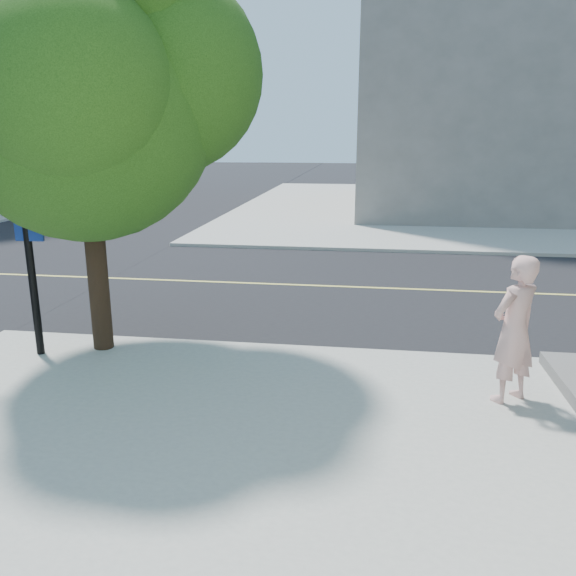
# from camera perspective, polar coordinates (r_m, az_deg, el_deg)

# --- Properties ---
(ground) EXTENTS (140.00, 140.00, 0.00)m
(ground) POSITION_cam_1_polar(r_m,az_deg,el_deg) (11.43, -22.07, -4.69)
(ground) COLOR black
(ground) RESTS_ON ground
(road_ew) EXTENTS (140.00, 9.00, 0.01)m
(road_ew) POSITION_cam_1_polar(r_m,az_deg,el_deg) (15.30, -13.74, 0.81)
(road_ew) COLOR black
(road_ew) RESTS_ON ground
(sidewalk_ne) EXTENTS (29.00, 25.00, 0.12)m
(sidewalk_ne) POSITION_cam_1_polar(r_m,az_deg,el_deg) (31.92, 22.61, 7.37)
(sidewalk_ne) COLOR #A3A299
(sidewalk_ne) RESTS_ON ground
(filler_ne) EXTENTS (18.00, 16.00, 14.00)m
(filler_ne) POSITION_cam_1_polar(r_m,az_deg,el_deg) (32.52, 24.60, 19.82)
(filler_ne) COLOR slate
(filler_ne) RESTS_ON sidewalk_ne
(man_on_phone) EXTENTS (0.88, 0.83, 2.02)m
(man_on_phone) POSITION_cam_1_polar(r_m,az_deg,el_deg) (8.20, 21.51, -3.86)
(man_on_phone) COLOR #D8A39B
(man_on_phone) RESTS_ON sidewalk_se
(street_tree) EXTENTS (5.10, 4.63, 6.76)m
(street_tree) POSITION_cam_1_polar(r_m,az_deg,el_deg) (9.74, -19.22, 19.22)
(street_tree) COLOR black
(street_tree) RESTS_ON sidewalk_se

